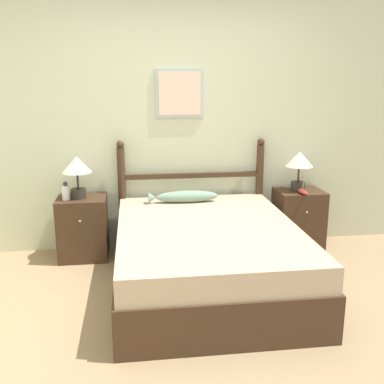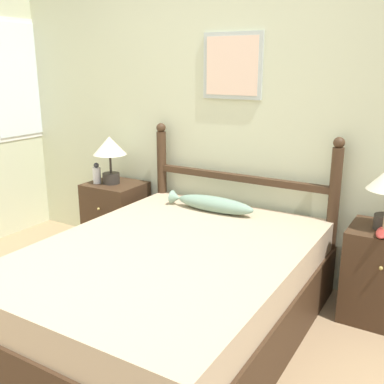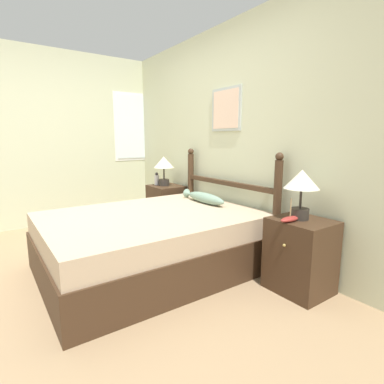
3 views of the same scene
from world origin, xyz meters
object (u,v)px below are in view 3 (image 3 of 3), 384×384
Objects in this scene: nightstand_right at (300,255)px; fish_pillow at (204,198)px; bed at (152,241)px; model_boat at (290,219)px; bottle at (157,179)px; nightstand_left at (166,207)px; table_lamp_left at (164,165)px; table_lamp_right at (302,184)px.

nightstand_right is 0.90× the size of fish_pillow.
bed is 3.25× the size of nightstand_right.
model_boat is 0.31× the size of fish_pillow.
bottle is 0.26× the size of fish_pillow.
fish_pillow is at bearing -175.99° from nightstand_right.
nightstand_right reaches higher than bed.
model_boat is (2.21, -0.13, 0.33)m from nightstand_left.
bed is at bearing -30.57° from bottle.
model_boat reaches higher than fish_pillow.
fish_pillow is at bearing 98.46° from bed.
bed is at bearing -143.93° from nightstand_right.
fish_pillow is at bearing -3.78° from table_lamp_left.
table_lamp_right reaches higher than bed.
nightstand_left and nightstand_right have the same top height.
nightstand_right is at bearing 4.01° from fish_pillow.
fish_pillow is (1.14, -0.01, -0.08)m from bottle.
nightstand_right is 1.51× the size of table_lamp_right.
bed is at bearing -81.54° from fish_pillow.
fish_pillow is (-1.19, -0.08, -0.29)m from table_lamp_right.
nightstand_right is 2.33m from table_lamp_left.
nightstand_right is at bearing 36.07° from bed.
bed is 0.81m from fish_pillow.
bed is at bearing -148.10° from model_boat.
nightstand_right is 2.92× the size of model_boat.
nightstand_right is at bearing 11.19° from table_lamp_right.
fish_pillow is (-1.20, 0.05, -0.03)m from model_boat.
nightstand_right is 3.41× the size of bottle.
fish_pillow is (1.01, -0.09, 0.31)m from nightstand_left.
table_lamp_left is at bearing 145.05° from bed.
bed is at bearing -34.95° from table_lamp_left.
table_lamp_right is 2.26× the size of bottle.
bed is 4.92× the size of table_lamp_left.
nightstand_left is 1.51× the size of table_lamp_left.
bottle reaches higher than bed.
table_lamp_right is at bearing 36.58° from bed.
bottle is 2.34m from model_boat.
nightstand_right is 1.26m from fish_pillow.
bottle reaches higher than nightstand_right.
fish_pillow reaches higher than nightstand_left.
nightstand_right is 0.36m from model_boat.
bed is 1.38m from nightstand_left.
nightstand_left is at bearing 176.55° from model_boat.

